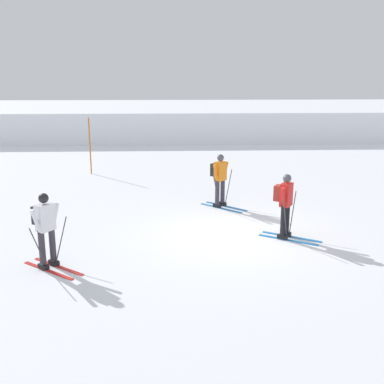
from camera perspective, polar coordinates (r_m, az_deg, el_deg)
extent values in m
plane|color=white|center=(12.78, 4.55, -5.22)|extent=(120.00, 120.00, 0.00)
cube|color=white|center=(31.54, 0.42, 8.25)|extent=(80.00, 7.01, 1.84)
cube|color=red|center=(11.21, -15.66, -8.56)|extent=(1.31, 1.06, 0.02)
cube|color=red|center=(11.06, -16.80, -8.97)|extent=(1.31, 1.06, 0.02)
cube|color=black|center=(11.30, -16.17, -8.08)|extent=(0.28, 0.26, 0.10)
cube|color=black|center=(11.15, -17.30, -8.48)|extent=(0.28, 0.26, 0.10)
cylinder|color=#38333D|center=(11.13, -16.33, -5.81)|extent=(0.14, 0.14, 0.85)
cylinder|color=#38333D|center=(10.98, -17.49, -6.19)|extent=(0.14, 0.14, 0.85)
cube|color=white|center=(10.86, -17.14, -2.90)|extent=(0.42, 0.45, 0.60)
cylinder|color=white|center=(10.99, -16.04, -2.69)|extent=(0.23, 0.26, 0.55)
cylinder|color=white|center=(10.71, -18.14, -3.30)|extent=(0.23, 0.26, 0.55)
sphere|color=black|center=(10.74, -17.31, -0.71)|extent=(0.22, 0.22, 0.22)
cylinder|color=#38383D|center=(11.14, -15.41, -5.75)|extent=(0.28, 0.35, 1.09)
cylinder|color=#38383D|center=(10.82, -17.80, -6.55)|extent=(0.28, 0.35, 1.09)
cube|color=#232328|center=(11.02, -17.82, -2.60)|extent=(0.31, 0.33, 0.40)
cube|color=#237AC6|center=(12.90, 11.78, -5.25)|extent=(1.40, 0.93, 0.02)
cube|color=#237AC6|center=(12.65, 11.37, -5.63)|extent=(1.40, 0.93, 0.02)
cube|color=black|center=(12.93, 11.16, -4.90)|extent=(0.28, 0.24, 0.10)
cube|color=black|center=(12.68, 10.74, -5.27)|extent=(0.28, 0.24, 0.10)
cylinder|color=black|center=(12.78, 11.26, -2.89)|extent=(0.14, 0.14, 0.85)
cylinder|color=black|center=(12.53, 10.84, -3.22)|extent=(0.14, 0.14, 0.85)
cube|color=red|center=(12.48, 11.19, -0.32)|extent=(0.41, 0.45, 0.60)
cylinder|color=red|center=(12.71, 11.64, -0.13)|extent=(0.21, 0.26, 0.55)
cylinder|color=red|center=(12.25, 10.89, -0.64)|extent=(0.21, 0.26, 0.55)
sphere|color=#4C4C56|center=(12.38, 11.28, 1.61)|extent=(0.22, 0.22, 0.22)
cylinder|color=#38383D|center=(12.87, 11.90, -2.62)|extent=(0.25, 0.38, 1.18)
cylinder|color=#38383D|center=(12.36, 11.07, -3.29)|extent=(0.25, 0.38, 1.18)
cube|color=maroon|center=(12.54, 10.29, -0.11)|extent=(0.30, 0.33, 0.40)
cube|color=#237AC6|center=(15.45, 4.09, -1.71)|extent=(1.24, 1.15, 0.02)
cube|color=#237AC6|center=(15.23, 3.46, -1.93)|extent=(1.24, 1.15, 0.02)
cube|color=black|center=(15.52, 3.65, -1.40)|extent=(0.27, 0.26, 0.10)
cube|color=black|center=(15.30, 3.02, -1.61)|extent=(0.27, 0.26, 0.10)
cylinder|color=#38333D|center=(15.39, 3.67, 0.31)|extent=(0.14, 0.14, 0.85)
cylinder|color=#38333D|center=(15.18, 3.04, 0.11)|extent=(0.14, 0.14, 0.85)
cube|color=orange|center=(15.14, 3.39, 2.50)|extent=(0.43, 0.44, 0.60)
cylinder|color=orange|center=(15.33, 4.02, 2.59)|extent=(0.24, 0.25, 0.55)
cylinder|color=orange|center=(14.94, 2.87, 2.30)|extent=(0.24, 0.25, 0.55)
sphere|color=#4C4C56|center=(15.06, 3.42, 4.10)|extent=(0.22, 0.22, 0.22)
cylinder|color=#38383D|center=(15.46, 4.36, 0.51)|extent=(0.27, 0.29, 1.18)
cylinder|color=#38383D|center=(14.97, 2.94, 0.08)|extent=(0.27, 0.29, 1.18)
cube|color=#232328|center=(15.27, 2.76, 2.68)|extent=(0.32, 0.33, 0.40)
cylinder|color=#C65614|center=(20.54, -12.08, 5.38)|extent=(0.05, 0.05, 2.37)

